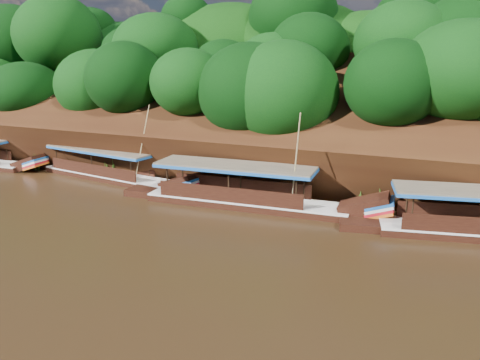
% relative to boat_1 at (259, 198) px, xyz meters
% --- Properties ---
extents(ground, '(160.00, 160.00, 0.00)m').
position_rel_boat_1_xyz_m(ground, '(0.05, -7.11, -0.60)').
color(ground, black).
rests_on(ground, ground).
extents(riverbank, '(120.00, 30.06, 19.40)m').
position_rel_boat_1_xyz_m(riverbank, '(0.04, 15.62, 1.29)').
color(riverbank, black).
rests_on(riverbank, ground).
extents(boat_1, '(15.49, 3.45, 6.69)m').
position_rel_boat_1_xyz_m(boat_1, '(0.00, 0.00, 0.00)').
color(boat_1, black).
rests_on(boat_1, ground).
extents(boat_2, '(14.98, 3.94, 6.41)m').
position_rel_boat_1_xyz_m(boat_2, '(-12.42, 1.74, -0.07)').
color(boat_2, black).
rests_on(boat_2, ground).
extents(reeds, '(47.73, 2.06, 2.19)m').
position_rel_boat_1_xyz_m(reeds, '(-3.84, 2.42, 0.26)').
color(reeds, '#356419').
rests_on(reeds, ground).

